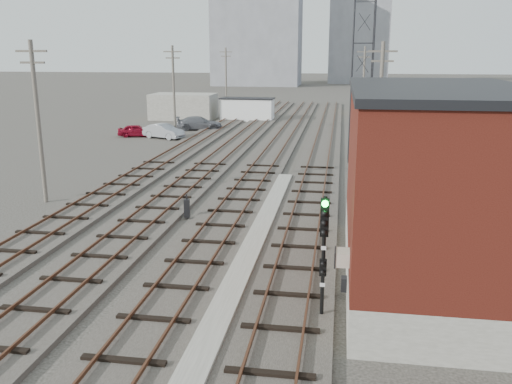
% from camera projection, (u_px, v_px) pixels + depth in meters
% --- Properties ---
extents(ground, '(320.00, 320.00, 0.00)m').
position_uv_depth(ground, '(308.00, 121.00, 67.49)').
color(ground, '#282621').
rests_on(ground, ground).
extents(track_right, '(3.20, 90.00, 0.39)m').
position_uv_depth(track_right, '(322.00, 150.00, 47.01)').
color(track_right, '#332D28').
rests_on(track_right, ground).
extents(track_mid_right, '(3.20, 90.00, 0.39)m').
position_uv_depth(track_mid_right, '(276.00, 149.00, 47.61)').
color(track_mid_right, '#332D28').
rests_on(track_mid_right, ground).
extents(track_mid_left, '(3.20, 90.00, 0.39)m').
position_uv_depth(track_mid_left, '(231.00, 148.00, 48.21)').
color(track_mid_left, '#332D28').
rests_on(track_mid_left, ground).
extents(track_left, '(3.20, 90.00, 0.39)m').
position_uv_depth(track_left, '(188.00, 146.00, 48.81)').
color(track_left, '#332D28').
rests_on(track_left, ground).
extents(platform_curb, '(0.90, 28.00, 0.26)m').
position_uv_depth(platform_curb, '(252.00, 248.00, 23.39)').
color(platform_curb, gray).
rests_on(platform_curb, ground).
extents(brick_building, '(6.54, 12.20, 7.22)m').
position_uv_depth(brick_building, '(434.00, 187.00, 19.55)').
color(brick_building, gray).
rests_on(brick_building, ground).
extents(lattice_tower, '(1.60, 1.60, 15.00)m').
position_uv_depth(lattice_tower, '(362.00, 64.00, 40.88)').
color(lattice_tower, black).
rests_on(lattice_tower, ground).
extents(utility_pole_left_a, '(1.80, 0.24, 9.00)m').
position_uv_depth(utility_pole_left_a, '(38.00, 118.00, 29.92)').
color(utility_pole_left_a, '#595147').
rests_on(utility_pole_left_a, ground).
extents(utility_pole_left_b, '(1.80, 0.24, 9.00)m').
position_uv_depth(utility_pole_left_b, '(174.00, 89.00, 53.83)').
color(utility_pole_left_b, '#595147').
rests_on(utility_pole_left_b, ground).
extents(utility_pole_left_c, '(1.80, 0.24, 9.00)m').
position_uv_depth(utility_pole_left_c, '(226.00, 78.00, 77.74)').
color(utility_pole_left_c, '#595147').
rests_on(utility_pole_left_c, ground).
extents(utility_pole_right_a, '(1.80, 0.24, 9.00)m').
position_uv_depth(utility_pole_right_a, '(380.00, 109.00, 34.71)').
color(utility_pole_right_a, '#595147').
rests_on(utility_pole_right_a, ground).
extents(utility_pole_right_b, '(1.80, 0.24, 9.00)m').
position_uv_depth(utility_pole_right_b, '(363.00, 83.00, 63.40)').
color(utility_pole_right_b, '#595147').
rests_on(utility_pole_right_b, ground).
extents(apartment_left, '(22.00, 14.00, 30.00)m').
position_uv_depth(apartment_left, '(257.00, 25.00, 138.18)').
color(apartment_left, gray).
rests_on(apartment_left, ground).
extents(apartment_right, '(16.00, 12.00, 26.00)m').
position_uv_depth(apartment_right, '(359.00, 35.00, 149.12)').
color(apartment_right, gray).
rests_on(apartment_right, ground).
extents(shed_left, '(8.00, 5.00, 3.20)m').
position_uv_depth(shed_left, '(184.00, 106.00, 69.50)').
color(shed_left, gray).
rests_on(shed_left, ground).
extents(shed_right, '(6.00, 6.00, 4.00)m').
position_uv_depth(shed_right, '(378.00, 99.00, 75.20)').
color(shed_right, gray).
rests_on(shed_right, ground).
extents(signal_mast, '(0.40, 0.41, 4.10)m').
position_uv_depth(signal_mast, '(324.00, 249.00, 16.80)').
color(signal_mast, gray).
rests_on(signal_mast, ground).
extents(switch_stand, '(0.32, 0.32, 1.22)m').
position_uv_depth(switch_stand, '(187.00, 208.00, 27.81)').
color(switch_stand, black).
rests_on(switch_stand, ground).
extents(site_trailer, '(6.76, 3.04, 2.82)m').
position_uv_depth(site_trailer, '(247.00, 109.00, 68.03)').
color(site_trailer, white).
rests_on(site_trailer, ground).
extents(car_red, '(3.92, 2.23, 1.26)m').
position_uv_depth(car_red, '(136.00, 130.00, 55.04)').
color(car_red, maroon).
rests_on(car_red, ground).
extents(car_silver, '(4.65, 3.11, 1.45)m').
position_uv_depth(car_silver, '(164.00, 131.00, 53.90)').
color(car_silver, '#9DA1A4').
rests_on(car_silver, ground).
extents(car_grey, '(5.39, 3.17, 1.47)m').
position_uv_depth(car_grey, '(199.00, 123.00, 59.92)').
color(car_grey, slate).
rests_on(car_grey, ground).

